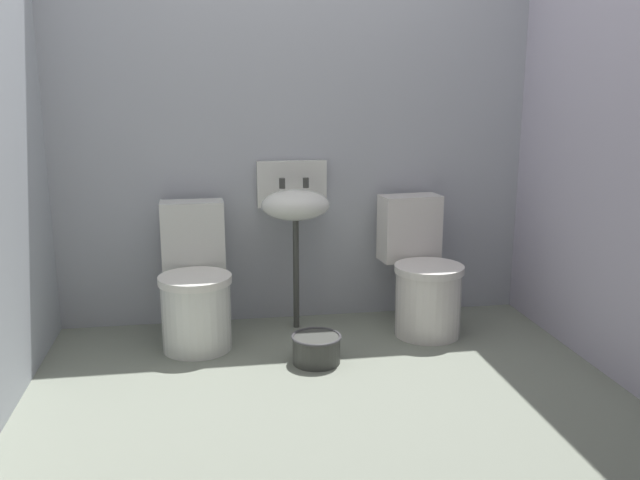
# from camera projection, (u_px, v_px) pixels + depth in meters

# --- Properties ---
(ground_plane) EXTENTS (3.26, 2.78, 0.08)m
(ground_plane) POSITION_uv_depth(u_px,v_px,m) (330.00, 409.00, 3.15)
(ground_plane) COLOR gray
(wall_back) EXTENTS (3.26, 0.10, 2.40)m
(wall_back) POSITION_uv_depth(u_px,v_px,m) (295.00, 125.00, 4.06)
(wall_back) COLOR #A9ACB6
(wall_back) RESTS_ON ground
(wall_right) EXTENTS (0.10, 2.58, 2.40)m
(wall_right) POSITION_uv_depth(u_px,v_px,m) (634.00, 136.00, 3.20)
(wall_right) COLOR #ACA6BB
(wall_right) RESTS_ON ground
(toilet_left) EXTENTS (0.41, 0.60, 0.78)m
(toilet_left) POSITION_uv_depth(u_px,v_px,m) (195.00, 288.00, 3.78)
(toilet_left) COLOR silver
(toilet_left) RESTS_ON ground
(toilet_right) EXTENTS (0.44, 0.63, 0.78)m
(toilet_right) POSITION_uv_depth(u_px,v_px,m) (422.00, 278.00, 3.99)
(toilet_right) COLOR silver
(toilet_right) RESTS_ON ground
(sink) EXTENTS (0.42, 0.35, 0.99)m
(sink) POSITION_uv_depth(u_px,v_px,m) (295.00, 203.00, 3.96)
(sink) COLOR #3E3F3B
(sink) RESTS_ON ground
(bucket) EXTENTS (0.27, 0.27, 0.15)m
(bucket) POSITION_uv_depth(u_px,v_px,m) (316.00, 348.00, 3.56)
(bucket) COLOR #3E3F3B
(bucket) RESTS_ON ground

